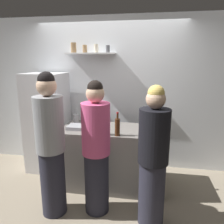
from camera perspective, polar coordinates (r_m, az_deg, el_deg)
ground_plane at (r=3.22m, az=-4.37°, el=-22.35°), size 5.28×5.28×0.00m
back_wall_assembly at (r=3.88m, az=-0.28°, el=4.87°), size 4.80×0.32×2.60m
refrigerator at (r=3.93m, az=-16.46°, el=-2.58°), size 0.64×0.62×1.67m
counter at (r=3.38m, az=0.00°, el=-11.60°), size 1.48×0.71×0.90m
baking_pan at (r=3.24m, az=-8.47°, el=-3.89°), size 0.34×0.24×0.05m
utensil_holder at (r=3.56m, az=-9.32°, el=-1.67°), size 0.09×0.09×0.23m
wine_bottle_amber_glass at (r=2.89m, az=1.42°, el=-3.81°), size 0.07×0.07×0.32m
wine_bottle_pale_glass at (r=3.06m, az=8.66°, el=-2.90°), size 0.07×0.07×0.33m
water_bottle_plastic at (r=2.94m, az=-1.41°, el=-4.28°), size 0.08×0.08×0.21m
person_pink_top at (r=2.68m, az=-4.14°, el=-9.90°), size 0.34×0.34×1.66m
person_blonde at (r=2.53m, az=10.64°, el=-11.98°), size 0.34×0.34×1.63m
person_grey_hoodie at (r=2.72m, az=-15.68°, el=-8.71°), size 0.34×0.34×1.76m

